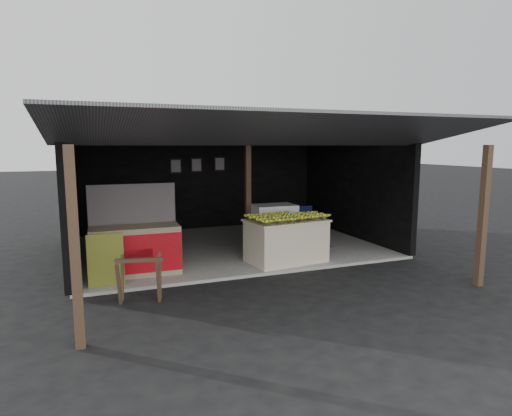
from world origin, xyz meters
name	(u,v)px	position (x,y,z in m)	size (l,w,h in m)	color
ground	(267,276)	(0.00, 0.00, 0.00)	(80.00, 80.00, 0.00)	black
concrete_slab	(228,246)	(0.00, 2.50, 0.03)	(7.00, 5.00, 0.06)	gray
shophouse	(224,161)	(0.00, 2.82, 2.10)	(7.40, 7.29, 3.02)	black
banana_table	(286,240)	(0.69, 0.62, 0.51)	(1.73, 1.19, 0.90)	white
banana_pile	(286,215)	(0.69, 0.62, 1.05)	(1.50, 0.90, 0.18)	yellow
white_crate	(274,228)	(0.83, 1.60, 0.60)	(0.98, 0.68, 1.08)	white
neighbor_stall	(135,247)	(-2.36, 0.88, 0.57)	(1.65, 0.76, 1.69)	#998466
green_signboard	(106,260)	(-2.91, 0.31, 0.52)	(0.61, 0.04, 0.92)	black
sawhorse	(140,275)	(-2.43, -0.57, 0.46)	(0.77, 0.76, 0.72)	#4C3426
water_barrel	(322,244)	(1.68, 0.86, 0.29)	(0.31, 0.31, 0.46)	#0D1A93
plastic_chair	(306,221)	(2.00, 2.25, 0.58)	(0.45, 0.45, 0.89)	#090E36
magenta_rug	(297,245)	(1.58, 1.90, 0.07)	(1.50, 1.00, 0.01)	maroon
picture_frames	(198,165)	(-0.17, 4.89, 1.93)	(1.62, 0.04, 0.46)	black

